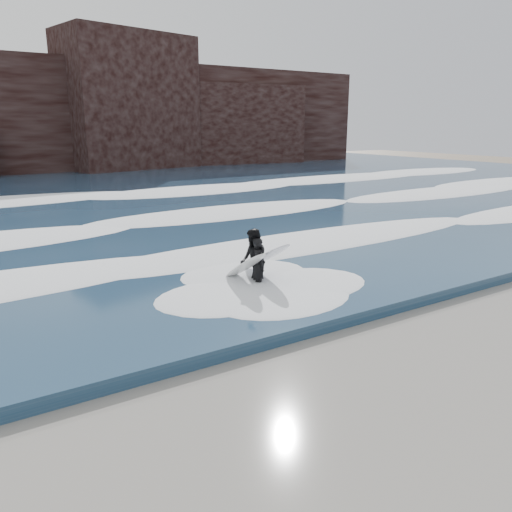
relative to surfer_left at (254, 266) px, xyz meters
name	(u,v)px	position (x,y,z in m)	size (l,w,h in m)	color
ground	(464,389)	(0.36, -6.10, -0.76)	(120.00, 120.00, 0.00)	#826C50
sea	(70,192)	(0.36, 22.90, -0.61)	(90.00, 52.00, 0.30)	navy
headland	(22,117)	(0.36, 39.90, 4.24)	(70.00, 9.00, 10.00)	black
foam_near	(215,254)	(0.36, 2.90, -0.36)	(60.00, 3.20, 0.20)	white
foam_mid	(139,219)	(0.36, 9.90, -0.34)	(60.00, 4.00, 0.24)	white
foam_far	(86,194)	(0.36, 18.90, -0.31)	(60.00, 4.80, 0.30)	white
surfer_left	(254,266)	(0.00, 0.00, 0.00)	(0.93, 1.87, 1.50)	black
surfer_right	(255,260)	(0.10, 0.12, 0.11)	(1.16, 1.96, 1.71)	black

